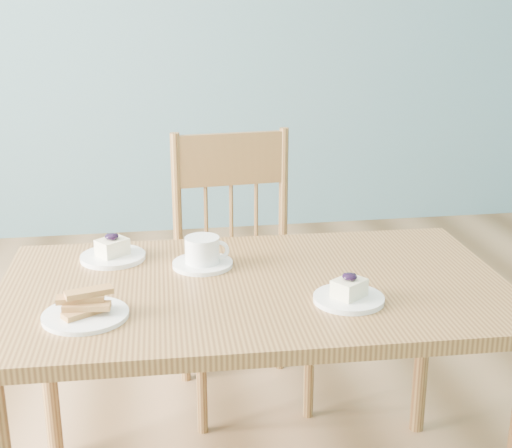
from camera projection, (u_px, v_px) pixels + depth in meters
The scene contains 6 objects.
dining_table at pixel (255, 308), 1.78m from camera, with size 1.27×0.75×0.67m.
dining_chair at pixel (241, 269), 2.40m from camera, with size 0.45×0.43×0.91m.
cheesecake_plate_near at pixel (349, 294), 1.65m from camera, with size 0.17×0.17×0.07m.
cheesecake_plate_far at pixel (113, 253), 1.91m from camera, with size 0.17×0.17×0.07m.
coffee_cup at pixel (203, 254), 1.86m from camera, with size 0.16×0.16×0.08m.
biscotti_plate at pixel (85, 310), 1.56m from camera, with size 0.19×0.19×0.06m.
Camera 1 is at (-0.04, -1.59, 1.35)m, focal length 50.00 mm.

